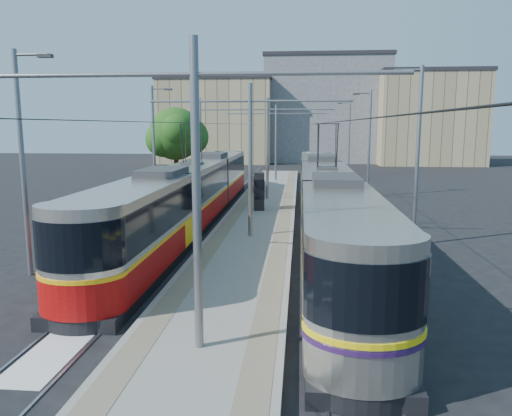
# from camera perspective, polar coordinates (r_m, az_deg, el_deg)

# --- Properties ---
(ground) EXTENTS (160.00, 160.00, 0.00)m
(ground) POSITION_cam_1_polar(r_m,az_deg,el_deg) (15.96, -3.55, -10.44)
(ground) COLOR black
(ground) RESTS_ON ground
(platform) EXTENTS (4.00, 50.00, 0.30)m
(platform) POSITION_cam_1_polar(r_m,az_deg,el_deg) (32.36, 0.94, 0.05)
(platform) COLOR gray
(platform) RESTS_ON ground
(tactile_strip_left) EXTENTS (0.70, 50.00, 0.01)m
(tactile_strip_left) POSITION_cam_1_polar(r_m,az_deg,el_deg) (32.47, -1.61, 0.35)
(tactile_strip_left) COLOR gray
(tactile_strip_left) RESTS_ON platform
(tactile_strip_right) EXTENTS (0.70, 50.00, 0.01)m
(tactile_strip_right) POSITION_cam_1_polar(r_m,az_deg,el_deg) (32.26, 3.51, 0.28)
(tactile_strip_right) COLOR gray
(tactile_strip_right) RESTS_ON platform
(rails) EXTENTS (8.71, 70.00, 0.03)m
(rails) POSITION_cam_1_polar(r_m,az_deg,el_deg) (32.38, 0.94, -0.19)
(rails) COLOR gray
(rails) RESTS_ON ground
(track_arrow) EXTENTS (1.20, 5.00, 0.01)m
(track_arrow) POSITION_cam_1_polar(r_m,az_deg,el_deg) (14.29, -20.31, -13.44)
(track_arrow) COLOR silver
(track_arrow) RESTS_ON ground
(tram_left) EXTENTS (2.43, 30.48, 5.50)m
(tram_left) POSITION_cam_1_polar(r_m,az_deg,el_deg) (27.84, -7.20, 1.68)
(tram_left) COLOR black
(tram_left) RESTS_ON ground
(tram_right) EXTENTS (2.43, 32.32, 5.50)m
(tram_right) POSITION_cam_1_polar(r_m,az_deg,el_deg) (25.08, 8.01, 1.16)
(tram_right) COLOR black
(tram_right) RESTS_ON ground
(catenary) EXTENTS (9.20, 70.00, 7.00)m
(catenary) POSITION_cam_1_polar(r_m,az_deg,el_deg) (29.10, 0.56, 7.66)
(catenary) COLOR slate
(catenary) RESTS_ON platform
(street_lamps) EXTENTS (15.18, 38.22, 8.00)m
(street_lamps) POSITION_cam_1_polar(r_m,az_deg,el_deg) (35.94, 1.43, 7.44)
(street_lamps) COLOR slate
(street_lamps) RESTS_ON ground
(shelter) EXTENTS (0.78, 1.12, 2.30)m
(shelter) POSITION_cam_1_polar(r_m,az_deg,el_deg) (30.53, 0.33, 2.06)
(shelter) COLOR black
(shelter) RESTS_ON platform
(tree) EXTENTS (4.74, 4.39, 6.89)m
(tree) POSITION_cam_1_polar(r_m,az_deg,el_deg) (41.86, -8.74, 8.28)
(tree) COLOR #382314
(tree) RESTS_ON ground
(building_left) EXTENTS (16.32, 12.24, 12.21)m
(building_left) POSITION_cam_1_polar(r_m,az_deg,el_deg) (75.85, -4.31, 9.92)
(building_left) COLOR tan
(building_left) RESTS_ON ground
(building_centre) EXTENTS (18.36, 14.28, 15.59)m
(building_centre) POSITION_cam_1_polar(r_m,az_deg,el_deg) (78.96, 7.91, 11.06)
(building_centre) COLOR gray
(building_centre) RESTS_ON ground
(building_right) EXTENTS (14.28, 10.20, 12.87)m
(building_right) POSITION_cam_1_polar(r_m,az_deg,el_deg) (74.97, 19.02, 9.70)
(building_right) COLOR tan
(building_right) RESTS_ON ground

